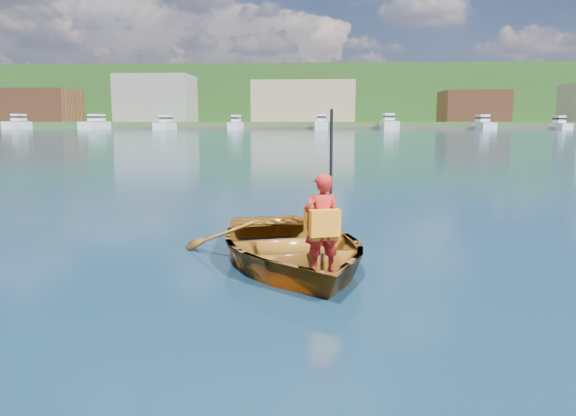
% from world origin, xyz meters
% --- Properties ---
extents(ground, '(600.00, 600.00, 0.00)m').
position_xyz_m(ground, '(0.00, 0.00, 0.00)').
color(ground, '#152549').
rests_on(ground, ground).
extents(rowboat, '(3.57, 4.25, 0.76)m').
position_xyz_m(rowboat, '(0.63, 0.90, 0.23)').
color(rowboat, brown).
rests_on(rowboat, ground).
extents(child_paddler, '(0.48, 0.42, 1.85)m').
position_xyz_m(child_paddler, '(1.04, 0.08, 0.68)').
color(child_paddler, '#B11C16').
rests_on(child_paddler, ground).
extents(shoreline, '(400.00, 140.00, 22.00)m').
position_xyz_m(shoreline, '(0.00, 236.61, 10.32)').
color(shoreline, '#315E24').
rests_on(shoreline, ground).
extents(dock, '(159.96, 13.27, 0.80)m').
position_xyz_m(dock, '(9.26, 148.00, 0.40)').
color(dock, brown).
rests_on(dock, ground).
extents(waterfront_buildings, '(202.00, 16.00, 14.00)m').
position_xyz_m(waterfront_buildings, '(-7.74, 165.00, 7.74)').
color(waterfront_buildings, brown).
rests_on(waterfront_buildings, ground).
extents(marina_yachts, '(146.51, 13.53, 4.42)m').
position_xyz_m(marina_yachts, '(-13.14, 143.31, 1.43)').
color(marina_yachts, white).
rests_on(marina_yachts, ground).
extents(hillside_trees, '(311.14, 88.65, 25.85)m').
position_xyz_m(hillside_trees, '(0.07, 232.70, 16.98)').
color(hillside_trees, '#382314').
rests_on(hillside_trees, ground).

